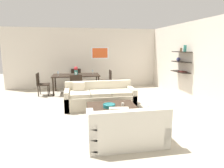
% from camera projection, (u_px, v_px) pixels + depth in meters
% --- Properties ---
extents(ground_plane, '(18.00, 18.00, 0.00)m').
position_uv_depth(ground_plane, '(104.00, 110.00, 5.82)').
color(ground_plane, '#BCB29E').
extents(back_wall_unit, '(8.40, 0.09, 2.70)m').
position_uv_depth(back_wall_unit, '(99.00, 58.00, 9.03)').
color(back_wall_unit, silver).
rests_on(back_wall_unit, ground).
extents(right_wall_shelf_unit, '(0.34, 8.20, 2.70)m').
position_uv_depth(right_wall_shelf_unit, '(187.00, 62.00, 6.69)').
color(right_wall_shelf_unit, silver).
rests_on(right_wall_shelf_unit, ground).
extents(sofa_beige, '(2.15, 0.90, 0.78)m').
position_uv_depth(sofa_beige, '(100.00, 98.00, 6.08)').
color(sofa_beige, beige).
rests_on(sofa_beige, ground).
extents(loveseat_white, '(1.51, 0.90, 0.78)m').
position_uv_depth(loveseat_white, '(126.00, 128.00, 3.81)').
color(loveseat_white, silver).
rests_on(loveseat_white, ground).
extents(coffee_table, '(1.25, 1.02, 0.38)m').
position_uv_depth(coffee_table, '(112.00, 113.00, 4.97)').
color(coffee_table, '#38281E').
rests_on(coffee_table, ground).
extents(decorative_bowl, '(0.31, 0.31, 0.09)m').
position_uv_depth(decorative_bowl, '(109.00, 105.00, 4.85)').
color(decorative_bowl, '#19666B').
rests_on(decorative_bowl, coffee_table).
extents(candle_jar, '(0.07, 0.07, 0.08)m').
position_uv_depth(candle_jar, '(123.00, 104.00, 4.96)').
color(candle_jar, silver).
rests_on(candle_jar, coffee_table).
extents(dining_table, '(1.88, 0.95, 0.75)m').
position_uv_depth(dining_table, '(76.00, 76.00, 7.90)').
color(dining_table, black).
rests_on(dining_table, ground).
extents(dining_chair_head, '(0.44, 0.44, 0.88)m').
position_uv_depth(dining_chair_head, '(76.00, 77.00, 8.78)').
color(dining_chair_head, black).
rests_on(dining_chair_head, ground).
extents(dining_chair_right_far, '(0.44, 0.44, 0.88)m').
position_uv_depth(dining_chair_right_far, '(108.00, 79.00, 8.38)').
color(dining_chair_right_far, black).
rests_on(dining_chair_right_far, ground).
extents(dining_chair_foot, '(0.44, 0.44, 0.88)m').
position_uv_depth(dining_chair_foot, '(76.00, 85.00, 7.08)').
color(dining_chair_foot, black).
rests_on(dining_chair_foot, ground).
extents(dining_chair_left_near, '(0.44, 0.44, 0.88)m').
position_uv_depth(dining_chair_left_near, '(41.00, 83.00, 7.49)').
color(dining_chair_left_near, black).
rests_on(dining_chair_left_near, ground).
extents(wine_glass_head, '(0.06, 0.06, 0.19)m').
position_uv_depth(wine_glass_head, '(76.00, 70.00, 8.26)').
color(wine_glass_head, silver).
rests_on(wine_glass_head, dining_table).
extents(wine_glass_right_far, '(0.06, 0.06, 0.17)m').
position_uv_depth(wine_glass_right_far, '(93.00, 71.00, 8.10)').
color(wine_glass_right_far, silver).
rests_on(wine_glass_right_far, dining_table).
extents(wine_glass_foot, '(0.07, 0.07, 0.16)m').
position_uv_depth(wine_glass_foot, '(76.00, 73.00, 7.47)').
color(wine_glass_foot, silver).
rests_on(wine_glass_foot, dining_table).
extents(wine_glass_left_near, '(0.08, 0.08, 0.17)m').
position_uv_depth(wine_glass_left_near, '(58.00, 73.00, 7.63)').
color(wine_glass_left_near, silver).
rests_on(wine_glass_left_near, dining_table).
extents(centerpiece_vase, '(0.16, 0.16, 0.33)m').
position_uv_depth(centerpiece_vase, '(76.00, 70.00, 7.90)').
color(centerpiece_vase, teal).
rests_on(centerpiece_vase, dining_table).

